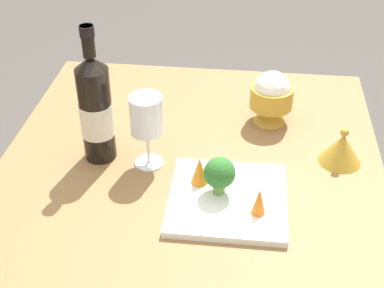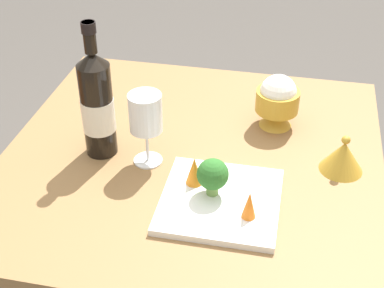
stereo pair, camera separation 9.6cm
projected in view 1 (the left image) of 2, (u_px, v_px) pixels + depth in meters
The scene contains 9 objects.
dining_table at pixel (192, 182), 1.37m from camera, with size 0.90×0.90×0.74m.
wine_bottle at pixel (96, 109), 1.24m from camera, with size 0.08×0.08×0.33m.
wine_glass at pixel (147, 117), 1.22m from camera, with size 0.08×0.08×0.18m.
rice_bowl at pixel (272, 96), 1.40m from camera, with size 0.11×0.11×0.14m.
rice_bowl_lid at pixel (342, 148), 1.28m from camera, with size 0.10×0.10×0.09m.
serving_plate at pixel (228, 199), 1.18m from camera, with size 0.25×0.25×0.02m.
broccoli_floret at pixel (220, 174), 1.16m from camera, with size 0.07×0.07×0.09m.
carrot_garnish_left at pixel (200, 170), 1.19m from camera, with size 0.04×0.04×0.07m.
carrot_garnish_right at pixel (259, 201), 1.11m from camera, with size 0.03×0.03×0.06m.
Camera 1 is at (0.13, -1.06, 1.52)m, focal length 51.56 mm.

